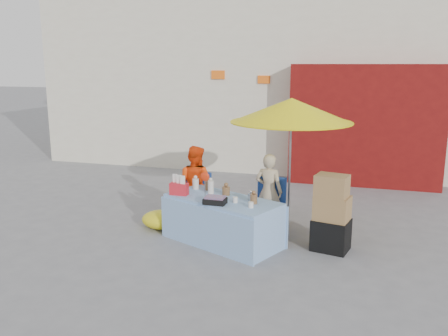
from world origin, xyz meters
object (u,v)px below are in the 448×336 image
(chair_left, at_px, (193,209))
(chair_right, at_px, (267,215))
(market_table, at_px, (222,220))
(box_stack, at_px, (331,216))
(vendor_orange, at_px, (195,184))
(vendor_beige, at_px, (269,191))
(umbrella, at_px, (291,111))

(chair_left, distance_m, chair_right, 1.25)
(market_table, relative_size, box_stack, 1.76)
(chair_right, bearing_deg, vendor_orange, -176.45)
(chair_right, relative_size, vendor_beige, 0.69)
(chair_right, distance_m, box_stack, 1.18)
(chair_left, bearing_deg, vendor_beige, 15.83)
(box_stack, bearing_deg, vendor_orange, 164.04)
(market_table, distance_m, vendor_orange, 1.12)
(vendor_beige, bearing_deg, umbrella, -143.76)
(umbrella, bearing_deg, chair_left, -169.58)
(vendor_beige, relative_size, box_stack, 1.11)
(chair_right, height_order, vendor_orange, vendor_orange)
(umbrella, xyz_separation_m, box_stack, (0.73, -0.80, -1.38))
(vendor_beige, distance_m, box_stack, 1.22)
(vendor_beige, relative_size, umbrella, 0.59)
(vendor_beige, bearing_deg, chair_left, 15.83)
(chair_left, relative_size, chair_right, 1.00)
(umbrella, bearing_deg, vendor_beige, -153.43)
(vendor_beige, bearing_deg, vendor_orange, 9.68)
(vendor_beige, bearing_deg, market_table, 66.25)
(chair_right, distance_m, vendor_orange, 1.32)
(market_table, distance_m, chair_right, 0.86)
(market_table, height_order, umbrella, umbrella)
(market_table, xyz_separation_m, vendor_beige, (0.53, 0.81, 0.27))
(chair_left, distance_m, umbrella, 2.27)
(vendor_beige, height_order, box_stack, vendor_beige)
(market_table, relative_size, umbrella, 0.93)
(vendor_orange, distance_m, vendor_beige, 1.25)
(chair_right, height_order, box_stack, box_stack)
(vendor_orange, distance_m, umbrella, 1.99)
(market_table, xyz_separation_m, vendor_orange, (-0.72, 0.81, 0.30))
(box_stack, bearing_deg, chair_right, 153.26)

